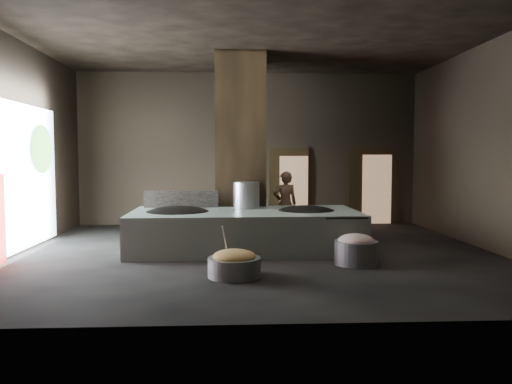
{
  "coord_description": "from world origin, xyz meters",
  "views": [
    {
      "loc": [
        -0.53,
        -10.37,
        2.01
      ],
      "look_at": [
        0.02,
        0.54,
        1.25
      ],
      "focal_mm": 35.0,
      "sensor_mm": 36.0,
      "label": 1
    }
  ],
  "objects": [
    {
      "name": "splash_guard",
      "position": [
        -1.68,
        1.15,
        1.03
      ],
      "size": [
        1.7,
        0.09,
        0.43
      ],
      "primitive_type": "cube",
      "rotation": [
        0.0,
        0.0,
        0.01
      ],
      "color": "black",
      "rests_on": "hearth_platform"
    },
    {
      "name": "ceiling",
      "position": [
        0.0,
        0.0,
        4.55
      ],
      "size": [
        10.0,
        9.0,
        0.1
      ],
      "primitive_type": "cube",
      "color": "black",
      "rests_on": "back_wall"
    },
    {
      "name": "left_opening",
      "position": [
        -4.95,
        0.2,
        1.6
      ],
      "size": [
        0.04,
        4.2,
        3.1
      ],
      "primitive_type": "cube",
      "color": "white",
      "rests_on": "ground"
    },
    {
      "name": "wok_left_rim",
      "position": [
        -1.68,
        0.35,
        0.82
      ],
      "size": [
        1.58,
        1.58,
        0.05
      ],
      "primitive_type": "cylinder",
      "color": "black",
      "rests_on": "hearth_platform"
    },
    {
      "name": "pillar",
      "position": [
        -0.3,
        1.9,
        2.25
      ],
      "size": [
        1.2,
        1.2,
        4.5
      ],
      "primitive_type": "cube",
      "color": "black",
      "rests_on": "ground"
    },
    {
      "name": "cook",
      "position": [
        0.84,
        2.12,
        0.83
      ],
      "size": [
        0.64,
        0.44,
        1.66
      ],
      "primitive_type": "imported",
      "rotation": [
        0.0,
        0.0,
        3.24
      ],
      "color": "#886245",
      "rests_on": "ground"
    },
    {
      "name": "right_wall",
      "position": [
        5.05,
        0.0,
        2.25
      ],
      "size": [
        0.1,
        9.0,
        4.5
      ],
      "primitive_type": "cube",
      "color": "black",
      "rests_on": "ground"
    },
    {
      "name": "wok_right_rim",
      "position": [
        1.12,
        0.45,
        0.82
      ],
      "size": [
        1.47,
        1.47,
        0.05
      ],
      "primitive_type": "cylinder",
      "color": "black",
      "rests_on": "hearth_platform"
    },
    {
      "name": "wok_right",
      "position": [
        1.12,
        0.45,
        0.75
      ],
      "size": [
        1.44,
        1.44,
        0.4
      ],
      "primitive_type": "ellipsoid",
      "color": "black",
      "rests_on": "hearth_platform"
    },
    {
      "name": "left_wall",
      "position": [
        -5.05,
        0.0,
        2.25
      ],
      "size": [
        0.1,
        9.0,
        4.5
      ],
      "primitive_type": "cube",
      "color": "black",
      "rests_on": "ground"
    },
    {
      "name": "doorway_near_glow",
      "position": [
        1.34,
        4.37,
        1.05
      ],
      "size": [
        0.84,
        0.04,
        1.99
      ],
      "primitive_type": "cube",
      "color": "#8C6647",
      "rests_on": "ground"
    },
    {
      "name": "meat_basin",
      "position": [
        1.82,
        -1.2,
        0.22
      ],
      "size": [
        1.05,
        1.05,
        0.44
      ],
      "primitive_type": "cylinder",
      "rotation": [
        0.0,
        0.0,
        0.38
      ],
      "color": "slate",
      "rests_on": "ground"
    },
    {
      "name": "wok_left",
      "position": [
        -1.68,
        0.35,
        0.75
      ],
      "size": [
        1.54,
        1.54,
        0.43
      ],
      "primitive_type": "ellipsoid",
      "color": "black",
      "rests_on": "hearth_platform"
    },
    {
      "name": "ladle",
      "position": [
        -0.63,
        -1.93,
        0.55
      ],
      "size": [
        0.14,
        0.34,
        0.63
      ],
      "primitive_type": "cylinder",
      "rotation": [
        0.49,
        0.0,
        -0.32
      ],
      "color": "silver",
      "rests_on": "veg_basin"
    },
    {
      "name": "doorway_near",
      "position": [
        1.2,
        4.45,
        1.1
      ],
      "size": [
        1.18,
        0.08,
        2.38
      ],
      "primitive_type": "cube",
      "color": "black",
      "rests_on": "ground"
    },
    {
      "name": "front_wall",
      "position": [
        0.0,
        -4.55,
        2.25
      ],
      "size": [
        10.0,
        0.1,
        4.5
      ],
      "primitive_type": "cube",
      "color": "black",
      "rests_on": "ground"
    },
    {
      "name": "doorway_far",
      "position": [
        3.6,
        4.45,
        1.1
      ],
      "size": [
        1.18,
        0.08,
        2.38
      ],
      "primitive_type": "cube",
      "color": "black",
      "rests_on": "ground"
    },
    {
      "name": "stock_pot",
      "position": [
        -0.18,
        0.95,
        1.13
      ],
      "size": [
        0.6,
        0.6,
        0.64
      ],
      "primitive_type": "cylinder",
      "color": "silver",
      "rests_on": "hearth_platform"
    },
    {
      "name": "hearth_platform",
      "position": [
        -0.23,
        0.4,
        0.43
      ],
      "size": [
        4.93,
        2.41,
        0.85
      ],
      "primitive_type": "cube",
      "rotation": [
        0.0,
        0.0,
        0.01
      ],
      "color": "silver",
      "rests_on": "ground"
    },
    {
      "name": "back_wall",
      "position": [
        0.0,
        4.55,
        2.25
      ],
      "size": [
        10.0,
        0.1,
        4.5
      ],
      "primitive_type": "cube",
      "color": "black",
      "rests_on": "ground"
    },
    {
      "name": "veg_fill",
      "position": [
        -0.48,
        -2.08,
        0.35
      ],
      "size": [
        0.73,
        0.73,
        0.23
      ],
      "primitive_type": "ellipsoid",
      "color": "#A1A952",
      "rests_on": "veg_basin"
    },
    {
      "name": "meat_fill",
      "position": [
        1.82,
        -1.2,
        0.45
      ],
      "size": [
        0.67,
        0.67,
        0.26
      ],
      "primitive_type": "ellipsoid",
      "color": "tan",
      "rests_on": "meat_basin"
    },
    {
      "name": "tree_silhouette",
      "position": [
        -4.85,
        1.3,
        2.2
      ],
      "size": [
        0.28,
        1.1,
        1.1
      ],
      "primitive_type": "ellipsoid",
      "color": "#194714",
      "rests_on": "left_opening"
    },
    {
      "name": "platform_cap",
      "position": [
        -0.23,
        0.4,
        0.82
      ],
      "size": [
        4.79,
        2.3,
        0.03
      ],
      "primitive_type": "cube",
      "color": "black",
      "rests_on": "hearth_platform"
    },
    {
      "name": "floor",
      "position": [
        0.0,
        0.0,
        -0.05
      ],
      "size": [
        10.0,
        9.0,
        0.1
      ],
      "primitive_type": "cube",
      "color": "black",
      "rests_on": "ground"
    },
    {
      "name": "doorway_far_glow",
      "position": [
        3.85,
        4.39,
        1.05
      ],
      "size": [
        0.87,
        0.04,
        2.07
      ],
      "primitive_type": "cube",
      "color": "#8C6647",
      "rests_on": "ground"
    },
    {
      "name": "veg_basin",
      "position": [
        -0.48,
        -2.08,
        0.16
      ],
      "size": [
        0.99,
        0.99,
        0.33
      ],
      "primitive_type": "cylinder",
      "rotation": [
        0.0,
        0.0,
        0.12
      ],
      "color": "slate",
      "rests_on": "ground"
    }
  ]
}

